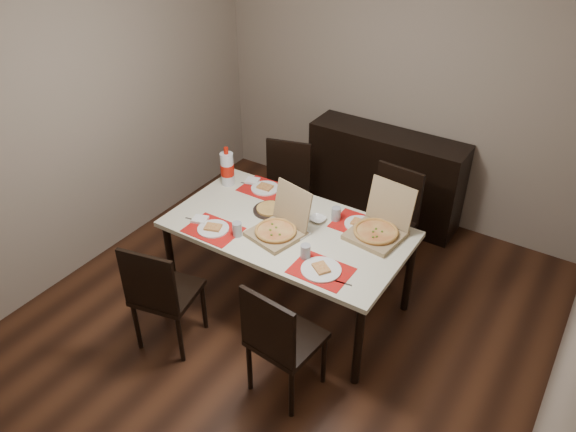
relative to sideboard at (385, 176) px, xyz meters
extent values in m
cube|color=#402213|center=(0.00, -1.78, -0.46)|extent=(3.80, 4.00, 0.02)
cube|color=gray|center=(0.00, 0.23, 0.85)|extent=(3.80, 0.02, 2.60)
cube|color=gray|center=(-1.91, -1.78, 0.85)|extent=(0.02, 4.00, 2.60)
cube|color=black|center=(0.00, 0.00, 0.00)|extent=(1.50, 0.40, 0.90)
cube|color=beige|center=(-0.09, -1.60, 0.28)|extent=(1.80, 1.00, 0.04)
cylinder|color=black|center=(-0.93, -2.04, -0.10)|extent=(0.06, 0.06, 0.71)
cylinder|color=black|center=(0.75, -2.04, -0.10)|extent=(0.06, 0.06, 0.71)
cylinder|color=black|center=(-0.93, -1.16, -0.10)|extent=(0.06, 0.06, 0.71)
cylinder|color=black|center=(0.75, -1.16, -0.10)|extent=(0.06, 0.06, 0.71)
cube|color=black|center=(-0.62, -2.41, 0.00)|extent=(0.50, 0.50, 0.04)
cube|color=black|center=(-0.58, -2.59, 0.25)|extent=(0.42, 0.12, 0.46)
cylinder|color=black|center=(-0.75, -2.62, -0.24)|extent=(0.04, 0.04, 0.43)
cylinder|color=black|center=(-0.40, -2.55, -0.24)|extent=(0.04, 0.04, 0.43)
cylinder|color=black|center=(-0.83, -2.27, -0.24)|extent=(0.04, 0.04, 0.43)
cylinder|color=black|center=(-0.48, -2.19, -0.24)|extent=(0.04, 0.04, 0.43)
cube|color=black|center=(0.36, -2.32, 0.00)|extent=(0.46, 0.46, 0.04)
cube|color=black|center=(0.34, -2.51, 0.25)|extent=(0.42, 0.07, 0.46)
cylinder|color=black|center=(0.16, -2.48, -0.24)|extent=(0.04, 0.04, 0.43)
cylinder|color=black|center=(0.52, -2.52, -0.24)|extent=(0.04, 0.04, 0.43)
cylinder|color=black|center=(0.20, -2.13, -0.24)|extent=(0.04, 0.04, 0.43)
cylinder|color=black|center=(0.56, -2.16, -0.24)|extent=(0.04, 0.04, 0.43)
cube|color=black|center=(-0.62, -0.87, 0.00)|extent=(0.52, 0.52, 0.04)
cube|color=black|center=(-0.67, -0.69, 0.25)|extent=(0.41, 0.14, 0.46)
cylinder|color=black|center=(-0.50, -0.65, -0.24)|extent=(0.04, 0.04, 0.43)
cylinder|color=black|center=(-0.84, -0.75, -0.24)|extent=(0.04, 0.04, 0.43)
cylinder|color=black|center=(-0.40, -1.00, -0.24)|extent=(0.04, 0.04, 0.43)
cylinder|color=black|center=(-0.75, -1.09, -0.24)|extent=(0.04, 0.04, 0.43)
cube|color=black|center=(0.36, -0.79, 0.00)|extent=(0.45, 0.45, 0.04)
cube|color=black|center=(0.38, -0.60, 0.25)|extent=(0.42, 0.07, 0.46)
cylinder|color=black|center=(0.55, -0.62, -0.24)|extent=(0.04, 0.04, 0.43)
cylinder|color=black|center=(0.19, -0.59, -0.24)|extent=(0.04, 0.04, 0.43)
cylinder|color=black|center=(0.52, -0.98, -0.24)|extent=(0.04, 0.04, 0.43)
cylinder|color=black|center=(0.16, -0.95, -0.24)|extent=(0.04, 0.04, 0.43)
cube|color=red|center=(-0.55, -1.93, 0.30)|extent=(0.40, 0.30, 0.00)
cylinder|color=white|center=(-0.55, -1.93, 0.31)|extent=(0.24, 0.24, 0.01)
cube|color=#DCC86E|center=(-0.55, -1.93, 0.33)|extent=(0.14, 0.12, 0.02)
cylinder|color=#96989F|center=(-0.35, -1.89, 0.36)|extent=(0.07, 0.07, 0.11)
cube|color=#B2B2B7|center=(-0.73, -1.91, 0.30)|extent=(0.20, 0.04, 0.00)
cube|color=white|center=(-0.71, -1.89, 0.31)|extent=(0.13, 0.13, 0.02)
cube|color=red|center=(0.37, -1.91, 0.30)|extent=(0.40, 0.30, 0.00)
cylinder|color=white|center=(0.37, -1.91, 0.31)|extent=(0.28, 0.28, 0.01)
cube|color=#DCC86E|center=(0.37, -1.91, 0.33)|extent=(0.15, 0.14, 0.02)
cylinder|color=#96989F|center=(0.21, -1.85, 0.36)|extent=(0.07, 0.07, 0.11)
cube|color=#B2B2B7|center=(0.52, -1.96, 0.30)|extent=(0.20, 0.04, 0.00)
cube|color=red|center=(-0.55, -1.24, 0.30)|extent=(0.40, 0.30, 0.00)
cylinder|color=white|center=(-0.55, -1.24, 0.31)|extent=(0.24, 0.24, 0.01)
cube|color=#DCC86E|center=(-0.55, -1.24, 0.33)|extent=(0.13, 0.10, 0.02)
cylinder|color=#96989F|center=(-0.34, -1.30, 0.36)|extent=(0.07, 0.07, 0.11)
cube|color=#B2B2B7|center=(-0.69, -1.25, 0.30)|extent=(0.20, 0.04, 0.00)
cube|color=white|center=(-0.71, -1.20, 0.31)|extent=(0.13, 0.13, 0.02)
cube|color=red|center=(0.35, -1.29, 0.30)|extent=(0.40, 0.30, 0.00)
cylinder|color=white|center=(0.35, -1.29, 0.31)|extent=(0.23, 0.23, 0.01)
cube|color=#DCC86E|center=(0.35, -1.29, 0.33)|extent=(0.13, 0.10, 0.02)
cylinder|color=#96989F|center=(0.16, -1.32, 0.36)|extent=(0.07, 0.07, 0.11)
cube|color=#B2B2B7|center=(0.53, -1.27, 0.30)|extent=(0.20, 0.04, 0.00)
cube|color=white|center=(0.04, -1.64, 0.31)|extent=(0.13, 0.14, 0.02)
cube|color=#927954|center=(-0.11, -1.75, 0.32)|extent=(0.41, 0.41, 0.03)
cube|color=#927954|center=(-0.07, -1.58, 0.49)|extent=(0.35, 0.15, 0.31)
cylinder|color=#DCC86E|center=(-0.11, -1.75, 0.34)|extent=(0.35, 0.35, 0.02)
cube|color=#927954|center=(0.51, -1.36, 0.32)|extent=(0.41, 0.41, 0.04)
cube|color=#927954|center=(0.54, -1.18, 0.50)|extent=(0.37, 0.13, 0.33)
cylinder|color=#DCC86E|center=(0.51, -1.36, 0.35)|extent=(0.35, 0.35, 0.02)
cylinder|color=black|center=(-0.33, -1.49, 0.31)|extent=(0.27, 0.27, 0.01)
cylinder|color=#DBA854|center=(-0.33, -1.49, 0.32)|extent=(0.21, 0.21, 0.02)
imported|color=white|center=(0.05, -1.41, 0.31)|extent=(0.13, 0.13, 0.03)
cylinder|color=silver|center=(-0.87, -1.33, 0.44)|extent=(0.11, 0.11, 0.29)
cylinder|color=#B51608|center=(-0.87, -1.33, 0.44)|extent=(0.11, 0.11, 0.10)
cylinder|color=#B51608|center=(-0.87, -1.33, 0.61)|extent=(0.04, 0.04, 0.06)
camera|label=1|loc=(1.77, -4.51, 2.72)|focal=35.00mm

